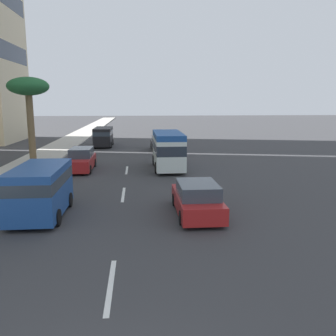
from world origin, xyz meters
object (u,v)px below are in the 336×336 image
(car_fourth, at_px, (160,143))
(van_sixth, at_px, (103,136))
(palm_tree, at_px, (28,90))
(car_second, at_px, (197,199))
(van_lead, at_px, (41,188))
(minibus_third, at_px, (168,149))
(car_fifth, at_px, (81,160))

(car_fourth, height_order, van_sixth, van_sixth)
(van_sixth, distance_m, palm_tree, 13.71)
(car_second, height_order, car_fourth, car_fourth)
(car_second, distance_m, car_fourth, 22.50)
(car_second, xyz_separation_m, palm_tree, (14.47, 11.41, 5.34))
(palm_tree, bearing_deg, van_lead, -163.12)
(minibus_third, bearing_deg, palm_tree, 75.61)
(minibus_third, bearing_deg, van_sixth, 23.19)
(minibus_third, bearing_deg, car_fourth, -0.19)
(van_lead, relative_size, car_second, 1.01)
(minibus_third, bearing_deg, van_lead, 148.70)
(van_lead, bearing_deg, car_second, 86.67)
(minibus_third, distance_m, car_fifth, 6.73)
(van_sixth, bearing_deg, car_fifth, -1.39)
(van_lead, height_order, minibus_third, minibus_third)
(van_sixth, xyz_separation_m, palm_tree, (-11.92, 4.76, 4.82))
(car_fifth, bearing_deg, car_second, 30.99)
(car_fourth, xyz_separation_m, van_sixth, (3.89, 6.36, 0.49))
(palm_tree, bearing_deg, minibus_third, -104.39)
(van_lead, height_order, car_fourth, van_lead)
(car_fourth, xyz_separation_m, car_fifth, (-10.82, 6.72, 0.02))
(car_fifth, distance_m, van_sixth, 14.72)
(van_lead, xyz_separation_m, car_second, (-0.42, -7.15, -0.59))
(minibus_third, bearing_deg, car_second, -178.35)
(car_second, xyz_separation_m, minibus_third, (11.62, 0.33, 0.83))
(van_lead, xyz_separation_m, van_sixth, (25.97, -0.49, -0.07))
(palm_tree, bearing_deg, car_fourth, -54.14)
(van_lead, xyz_separation_m, car_fourth, (22.09, -6.85, -0.56))
(car_fifth, relative_size, palm_tree, 0.68)
(car_fifth, bearing_deg, van_lead, -0.68)
(car_second, height_order, minibus_third, minibus_third)
(car_second, height_order, van_sixth, van_sixth)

